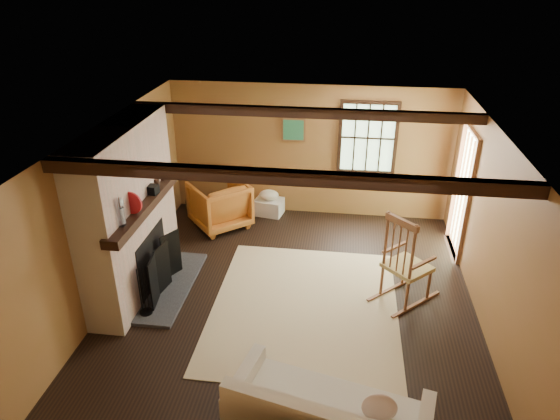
% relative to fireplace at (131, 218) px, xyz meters
% --- Properties ---
extents(ground, '(5.50, 5.50, 0.00)m').
position_rel_fireplace_xyz_m(ground, '(2.23, 0.00, -1.10)').
color(ground, black).
rests_on(ground, ground).
extents(room_envelope, '(5.02, 5.52, 2.44)m').
position_rel_fireplace_xyz_m(room_envelope, '(2.45, 0.26, 0.53)').
color(room_envelope, brown).
rests_on(room_envelope, ground).
extents(fireplace, '(1.02, 2.30, 2.40)m').
position_rel_fireplace_xyz_m(fireplace, '(0.00, 0.00, 0.00)').
color(fireplace, '#AD5243').
rests_on(fireplace, ground).
extents(rug, '(2.50, 3.00, 0.01)m').
position_rel_fireplace_xyz_m(rug, '(2.43, -0.20, -1.10)').
color(rug, '#D7B78F').
rests_on(rug, ground).
extents(rocking_chair, '(1.04, 1.03, 1.33)m').
position_rel_fireplace_xyz_m(rocking_chair, '(3.75, 0.18, -0.54)').
color(rocking_chair, tan).
rests_on(rocking_chair, ground).
extents(firewood_pile, '(0.59, 0.11, 0.21)m').
position_rel_fireplace_xyz_m(firewood_pile, '(0.20, 2.54, -1.00)').
color(firewood_pile, brown).
rests_on(firewood_pile, ground).
extents(laundry_basket, '(0.56, 0.47, 0.30)m').
position_rel_fireplace_xyz_m(laundry_basket, '(1.50, 2.55, -0.95)').
color(laundry_basket, silver).
rests_on(laundry_basket, ground).
extents(basket_pillow, '(0.43, 0.39, 0.18)m').
position_rel_fireplace_xyz_m(basket_pillow, '(1.50, 2.55, -0.71)').
color(basket_pillow, silver).
rests_on(basket_pillow, laundry_basket).
extents(armchair, '(1.27, 1.27, 0.83)m').
position_rel_fireplace_xyz_m(armchair, '(0.71, 1.98, -0.69)').
color(armchair, '#BF6026').
rests_on(armchair, ground).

